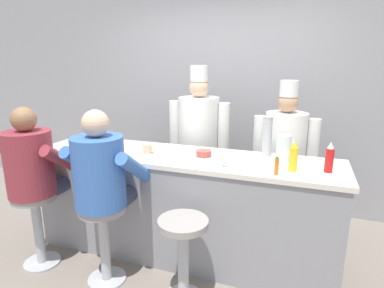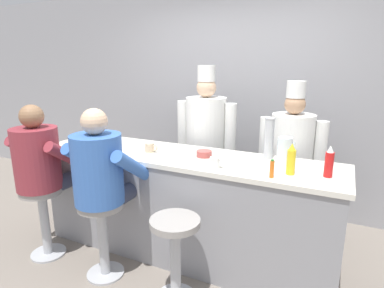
{
  "view_description": "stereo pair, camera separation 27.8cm",
  "coord_description": "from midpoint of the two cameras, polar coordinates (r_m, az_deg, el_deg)",
  "views": [
    {
      "loc": [
        1.02,
        -2.23,
        1.8
      ],
      "look_at": [
        0.11,
        0.31,
        1.1
      ],
      "focal_mm": 30.0,
      "sensor_mm": 36.0,
      "label": 1
    },
    {
      "loc": [
        1.27,
        -2.13,
        1.8
      ],
      "look_at": [
        0.11,
        0.31,
        1.1
      ],
      "focal_mm": 30.0,
      "sensor_mm": 36.0,
      "label": 2
    }
  ],
  "objects": [
    {
      "name": "diner_counter",
      "position": [
        3.06,
        -4.39,
        -10.85
      ],
      "size": [
        2.8,
        0.69,
        0.98
      ],
      "color": "gray",
      "rests_on": "ground_plane"
    },
    {
      "name": "wall_back",
      "position": [
        4.07,
        3.22,
        8.05
      ],
      "size": [
        10.0,
        0.06,
        2.7
      ],
      "color": "#99999E",
      "rests_on": "ground_plane"
    },
    {
      "name": "diner_seated_blue",
      "position": [
        2.68,
        -18.61,
        -5.77
      ],
      "size": [
        0.61,
        0.6,
        1.46
      ],
      "color": "#B2B5BA",
      "rests_on": "ground_plane"
    },
    {
      "name": "cook_in_whites_far",
      "position": [
        3.32,
        13.81,
        -1.84
      ],
      "size": [
        0.64,
        0.41,
        1.63
      ],
      "color": "#232328",
      "rests_on": "ground_plane"
    },
    {
      "name": "mustard_bottle_yellow",
      "position": [
        2.52,
        14.62,
        -2.28
      ],
      "size": [
        0.06,
        0.06,
        0.24
      ],
      "color": "yellow",
      "rests_on": "diner_counter"
    },
    {
      "name": "ground_plane",
      "position": [
        3.05,
        -7.02,
        -21.86
      ],
      "size": [
        20.0,
        20.0,
        0.0
      ],
      "primitive_type": "plane",
      "color": "slate"
    },
    {
      "name": "cup_stack_steel",
      "position": [
        2.85,
        10.52,
        1.3
      ],
      "size": [
        0.09,
        0.09,
        0.36
      ],
      "color": "#B7BABF",
      "rests_on": "diner_counter"
    },
    {
      "name": "breakfast_plate",
      "position": [
        3.24,
        -22.64,
        -1.01
      ],
      "size": [
        0.27,
        0.27,
        0.05
      ],
      "color": "white",
      "rests_on": "diner_counter"
    },
    {
      "name": "cook_in_whites_near",
      "position": [
        3.56,
        -1.04,
        0.93
      ],
      "size": [
        0.69,
        0.44,
        1.76
      ],
      "color": "#232328",
      "rests_on": "ground_plane"
    },
    {
      "name": "ketchup_bottle_red",
      "position": [
        2.57,
        20.45,
        -2.42
      ],
      "size": [
        0.06,
        0.06,
        0.24
      ],
      "color": "red",
      "rests_on": "diner_counter"
    },
    {
      "name": "empty_stool_round",
      "position": [
        2.51,
        -4.91,
        -17.95
      ],
      "size": [
        0.38,
        0.38,
        0.68
      ],
      "color": "#B2B5BA",
      "rests_on": "ground_plane"
    },
    {
      "name": "water_pitcher_clear",
      "position": [
        2.77,
        13.24,
        -0.73
      ],
      "size": [
        0.14,
        0.12,
        0.22
      ],
      "color": "silver",
      "rests_on": "diner_counter"
    },
    {
      "name": "coffee_mug_tan",
      "position": [
        2.98,
        -10.53,
        -0.88
      ],
      "size": [
        0.13,
        0.08,
        0.08
      ],
      "color": "beige",
      "rests_on": "diner_counter"
    },
    {
      "name": "coffee_mug_white",
      "position": [
        2.55,
        1.7,
        -3.19
      ],
      "size": [
        0.13,
        0.08,
        0.08
      ],
      "color": "white",
      "rests_on": "diner_counter"
    },
    {
      "name": "diner_seated_maroon",
      "position": [
        3.15,
        -28.7,
        -3.94
      ],
      "size": [
        0.6,
        0.59,
        1.45
      ],
      "color": "#B2B5BA",
      "rests_on": "ground_plane"
    },
    {
      "name": "cereal_bowl",
      "position": [
        2.83,
        -0.7,
        -1.71
      ],
      "size": [
        0.14,
        0.14,
        0.05
      ],
      "color": "#B24C47",
      "rests_on": "diner_counter"
    },
    {
      "name": "hot_sauce_bottle_orange",
      "position": [
        2.41,
        11.65,
        -3.95
      ],
      "size": [
        0.03,
        0.03,
        0.14
      ],
      "color": "orange",
      "rests_on": "diner_counter"
    }
  ]
}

